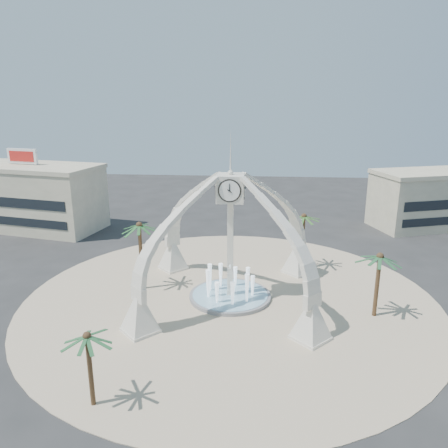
# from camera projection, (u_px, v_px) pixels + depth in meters

# --- Properties ---
(ground) EXTENTS (140.00, 140.00, 0.00)m
(ground) POSITION_uv_depth(u_px,v_px,m) (230.00, 298.00, 43.00)
(ground) COLOR #282828
(ground) RESTS_ON ground
(plaza) EXTENTS (40.00, 40.00, 0.06)m
(plaza) POSITION_uv_depth(u_px,v_px,m) (230.00, 298.00, 42.99)
(plaza) COLOR tan
(plaza) RESTS_ON ground
(clock_tower) EXTENTS (17.94, 17.94, 16.30)m
(clock_tower) POSITION_uv_depth(u_px,v_px,m) (230.00, 235.00, 41.19)
(clock_tower) COLOR silver
(clock_tower) RESTS_ON ground
(fountain) EXTENTS (8.00, 8.00, 3.62)m
(fountain) POSITION_uv_depth(u_px,v_px,m) (230.00, 295.00, 42.92)
(fountain) COLOR gray
(fountain) RESTS_ON ground
(building_nw) EXTENTS (23.75, 13.73, 11.90)m
(building_nw) POSITION_uv_depth(u_px,v_px,m) (28.00, 196.00, 65.28)
(building_nw) COLOR beige
(building_nw) RESTS_ON ground
(building_ne) EXTENTS (21.87, 14.17, 8.60)m
(building_ne) POSITION_uv_depth(u_px,v_px,m) (440.00, 198.00, 66.19)
(building_ne) COLOR beige
(building_ne) RESTS_ON ground
(palm_east) EXTENTS (5.07, 5.07, 6.50)m
(palm_east) POSITION_uv_depth(u_px,v_px,m) (380.00, 257.00, 37.93)
(palm_east) COLOR brown
(palm_east) RESTS_ON ground
(palm_west) EXTENTS (4.23, 4.23, 7.62)m
(palm_west) POSITION_uv_depth(u_px,v_px,m) (139.00, 226.00, 43.21)
(palm_west) COLOR brown
(palm_west) RESTS_ON ground
(palm_north) EXTENTS (4.61, 4.61, 6.97)m
(palm_north) POSITION_uv_depth(u_px,v_px,m) (304.00, 217.00, 48.87)
(palm_north) COLOR brown
(palm_north) RESTS_ON ground
(palm_south) EXTENTS (4.08, 4.08, 5.60)m
(palm_south) POSITION_uv_depth(u_px,v_px,m) (87.00, 337.00, 26.69)
(palm_south) COLOR brown
(palm_south) RESTS_ON ground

